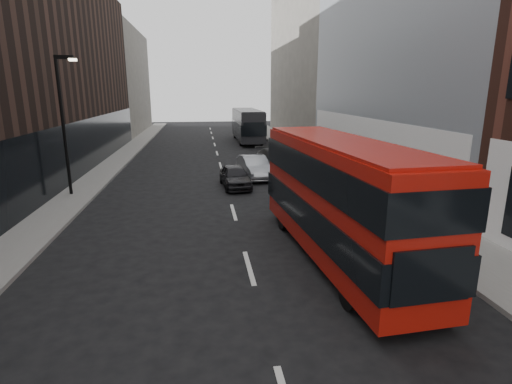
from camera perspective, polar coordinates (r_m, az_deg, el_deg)
name	(u,v)px	position (r m, az deg, el deg)	size (l,w,h in m)	color
sidewalk_right	(321,164)	(30.45, 9.26, 3.92)	(3.00, 80.00, 0.15)	slate
sidewalk_left	(107,170)	(29.87, -20.54, 2.99)	(2.00, 80.00, 0.15)	slate
building_modern_block	(410,15)	(28.12, 21.14, 22.49)	(5.03, 22.00, 20.00)	#AAAEB5
building_victorian	(309,53)	(49.47, 7.54, 19.06)	(6.50, 24.00, 21.00)	#625D57
building_left_mid	(66,70)	(35.14, -25.56, 15.48)	(5.00, 24.00, 14.00)	black
building_left_far	(121,82)	(56.54, -18.78, 14.63)	(5.00, 20.00, 13.00)	#625D57
street_lamp	(64,117)	(22.71, -25.75, 9.67)	(1.06, 0.22, 7.00)	black
red_bus	(339,194)	(13.17, 11.78, -0.35)	(3.02, 9.97, 3.98)	#AC130A
grey_bus	(247,125)	(43.98, -1.25, 9.60)	(2.57, 10.75, 3.46)	black
car_a	(235,176)	(23.13, -3.01, 2.25)	(1.52, 3.77, 1.29)	black
car_b	(254,167)	(25.62, -0.25, 3.61)	(1.50, 4.31, 1.42)	#96999E
car_c	(275,159)	(28.50, 2.69, 4.69)	(1.99, 4.91, 1.42)	black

